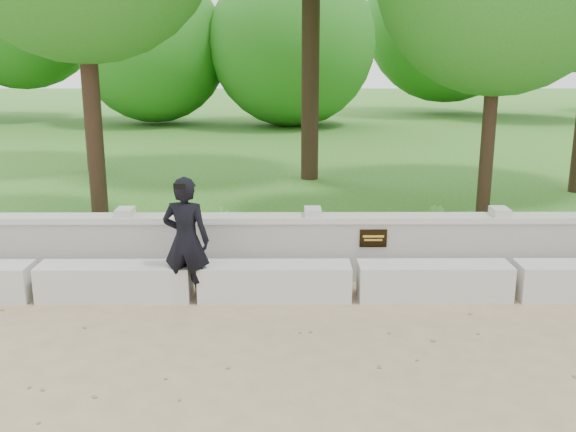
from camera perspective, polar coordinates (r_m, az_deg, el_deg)
name	(u,v)px	position (r m, az deg, el deg)	size (l,w,h in m)	color
ground	(374,370)	(6.49, 7.68, -13.42)	(80.00, 80.00, 0.00)	#9D8960
lawn	(313,149)	(19.91, 2.22, 5.99)	(40.00, 22.00, 0.25)	#266C1A
concrete_bench	(354,281)	(8.12, 5.92, -5.78)	(11.90, 0.45, 0.45)	beige
parapet_wall	(349,247)	(8.71, 5.47, -2.72)	(12.50, 0.35, 0.90)	#BAB8B0
man_main	(186,240)	(7.89, -9.04, -2.15)	(0.63, 0.57, 1.58)	black
shrub_a	(224,226)	(9.41, -5.69, -0.91)	(0.31, 0.21, 0.59)	#489031
shrub_b	(434,227)	(9.56, 12.89, -0.93)	(0.33, 0.27, 0.60)	#489031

